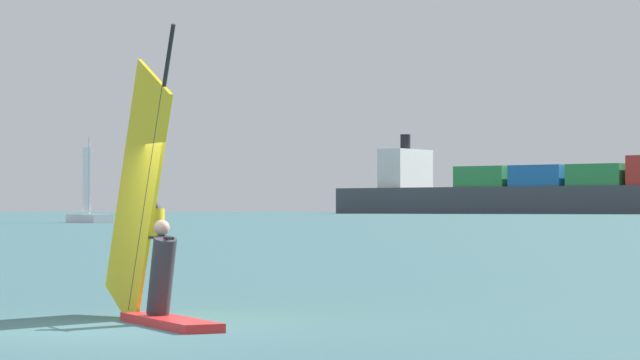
# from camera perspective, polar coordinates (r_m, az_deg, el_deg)

# --- Properties ---
(ground_plane) EXTENTS (4000.00, 4000.00, 0.00)m
(ground_plane) POSITION_cam_1_polar(r_m,az_deg,el_deg) (19.57, -8.37, -5.78)
(ground_plane) COLOR #386066
(windsurfer) EXTENTS (2.50, 3.59, 4.27)m
(windsurfer) POSITION_cam_1_polar(r_m,az_deg,el_deg) (20.46, -6.57, -2.65)
(windsurfer) COLOR red
(windsurfer) RESTS_ON ground_plane
(cargo_ship) EXTENTS (179.80, 120.62, 31.46)m
(cargo_ship) POSITION_cam_1_polar(r_m,az_deg,el_deg) (542.50, 9.74, -0.46)
(cargo_ship) COLOR #3F444C
(cargo_ship) RESTS_ON ground_plane
(channel_buoy) EXTENTS (1.08, 1.08, 2.14)m
(channel_buoy) POSITION_cam_1_polar(r_m,az_deg,el_deg) (80.57, -6.48, -1.60)
(channel_buoy) COLOR yellow
(channel_buoy) RESTS_ON ground_plane
(small_sailboat) EXTENTS (7.57, 8.76, 10.27)m
(small_sailboat) POSITION_cam_1_polar(r_m,az_deg,el_deg) (176.64, -9.03, -1.39)
(small_sailboat) COLOR white
(small_sailboat) RESTS_ON ground_plane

